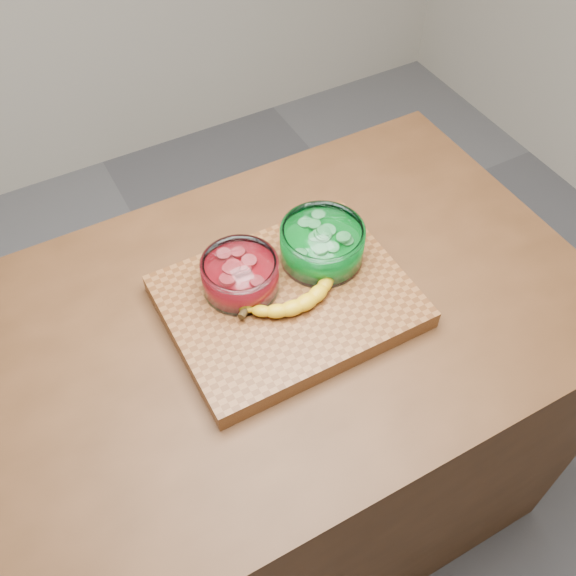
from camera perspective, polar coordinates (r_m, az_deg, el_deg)
ground at (r=2.02m, az=-0.00°, el=-17.58°), size 3.50×3.50×0.00m
counter at (r=1.61m, az=-0.00°, el=-11.60°), size 1.20×0.80×0.90m
cutting_board at (r=1.22m, az=-0.00°, el=-1.20°), size 0.45×0.35×0.04m
bowl_red at (r=1.19m, az=-4.26°, el=1.16°), size 0.14×0.14×0.07m
bowl_green at (r=1.24m, az=3.04°, el=3.90°), size 0.16×0.16×0.08m
banana at (r=1.19m, az=0.58°, el=-0.31°), size 0.25×0.12×0.03m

